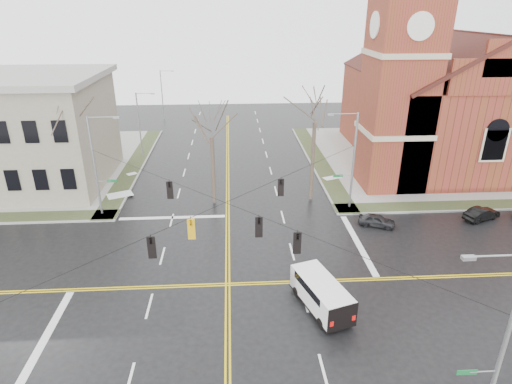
{
  "coord_description": "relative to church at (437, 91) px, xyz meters",
  "views": [
    {
      "loc": [
        0.46,
        -24.48,
        17.48
      ],
      "look_at": [
        2.31,
        6.0,
        4.27
      ],
      "focal_mm": 30.0,
      "sensor_mm": 36.0,
      "label": 1
    }
  ],
  "objects": [
    {
      "name": "signal_pole_se",
      "position": [
        -13.44,
        -36.28,
        -3.48
      ],
      "size": [
        2.75,
        0.22,
        9.0
      ],
      "color": "gray",
      "rests_on": "ground"
    },
    {
      "name": "streetlight_north_b",
      "position": [
        -35.42,
        23.22,
        -3.97
      ],
      "size": [
        2.3,
        0.2,
        8.0
      ],
      "color": "gray",
      "rests_on": "ground"
    },
    {
      "name": "civic_building_a",
      "position": [
        -46.76,
        -4.78,
        -2.93
      ],
      "size": [
        18.0,
        14.0,
        11.0
      ],
      "primitive_type": "cube",
      "color": "gray",
      "rests_on": "ground"
    },
    {
      "name": "road_markings",
      "position": [
        -24.76,
        -24.78,
        -8.43
      ],
      "size": [
        100.0,
        100.0,
        0.01
      ],
      "color": "gold",
      "rests_on": "ground"
    },
    {
      "name": "signal_pole_ne",
      "position": [
        -13.44,
        -13.28,
        -3.48
      ],
      "size": [
        2.75,
        0.22,
        9.0
      ],
      "color": "gray",
      "rests_on": "ground"
    },
    {
      "name": "tree_ne",
      "position": [
        -16.58,
        -11.15,
        -0.14
      ],
      "size": [
        4.0,
        4.0,
        11.45
      ],
      "color": "#3E3227",
      "rests_on": "ground"
    },
    {
      "name": "cargo_van",
      "position": [
        -18.97,
        -27.42,
        -7.3
      ],
      "size": [
        3.4,
        5.38,
        1.92
      ],
      "rotation": [
        0.0,
        0.0,
        0.31
      ],
      "color": "white",
      "rests_on": "ground"
    },
    {
      "name": "sidewalks",
      "position": [
        -24.76,
        -24.78,
        -8.36
      ],
      "size": [
        80.0,
        80.0,
        0.17
      ],
      "color": "gray",
      "rests_on": "ground"
    },
    {
      "name": "ground",
      "position": [
        -24.76,
        -24.78,
        -8.43
      ],
      "size": [
        120.0,
        120.0,
        0.0
      ],
      "primitive_type": "plane",
      "color": "black",
      "rests_on": "ground"
    },
    {
      "name": "parked_car_a",
      "position": [
        -11.85,
        -16.96,
        -7.9
      ],
      "size": [
        3.36,
        2.33,
        1.06
      ],
      "primitive_type": "imported",
      "rotation": [
        0.0,
        0.0,
        1.19
      ],
      "color": "black",
      "rests_on": "ground"
    },
    {
      "name": "signal_pole_nw",
      "position": [
        -36.09,
        -13.28,
        -3.48
      ],
      "size": [
        2.75,
        0.22,
        9.0
      ],
      "color": "gray",
      "rests_on": "ground"
    },
    {
      "name": "traffic_signals",
      "position": [
        -24.76,
        -25.45,
        -2.98
      ],
      "size": [
        8.21,
        8.26,
        1.3
      ],
      "color": "black",
      "rests_on": "ground"
    },
    {
      "name": "streetlight_north_a",
      "position": [
        -35.42,
        3.22,
        -3.97
      ],
      "size": [
        2.3,
        0.2,
        8.0
      ],
      "color": "gray",
      "rests_on": "ground"
    },
    {
      "name": "span_wires",
      "position": [
        -24.76,
        -24.78,
        -2.23
      ],
      "size": [
        23.02,
        23.02,
        0.03
      ],
      "color": "black",
      "rests_on": "ground"
    },
    {
      "name": "parked_car_b",
      "position": [
        -2.11,
        -16.34,
        -7.86
      ],
      "size": [
        3.68,
        2.41,
        1.14
      ],
      "primitive_type": "imported",
      "rotation": [
        0.0,
        0.0,
        1.95
      ],
      "color": "black",
      "rests_on": "ground"
    },
    {
      "name": "tree_nw_near",
      "position": [
        -26.05,
        -11.41,
        -1.37
      ],
      "size": [
        4.0,
        4.0,
        9.72
      ],
      "color": "#3E3227",
      "rests_on": "ground"
    },
    {
      "name": "tree_nw_far",
      "position": [
        -39.12,
        -10.82,
        -0.54
      ],
      "size": [
        4.0,
        4.0,
        10.9
      ],
      "color": "#3E3227",
      "rests_on": "ground"
    },
    {
      "name": "church",
      "position": [
        0.0,
        0.0,
        0.0
      ],
      "size": [
        24.28,
        27.48,
        27.5
      ],
      "color": "brown",
      "rests_on": "ground"
    }
  ]
}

